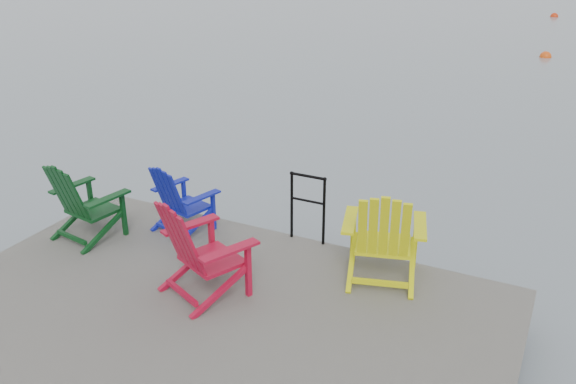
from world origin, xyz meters
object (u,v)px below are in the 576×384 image
at_px(chair_blue, 180,198).
at_px(handrail, 308,202).
at_px(buoy_a, 545,57).
at_px(buoy_d, 554,17).
at_px(chair_yellow, 384,235).
at_px(chair_red, 200,247).
at_px(chair_green, 83,200).

bearing_deg(chair_blue, handrail, 31.46).
distance_m(handrail, buoy_a, 16.96).
bearing_deg(handrail, chair_blue, -163.66).
height_order(handrail, buoy_d, handrail).
bearing_deg(chair_yellow, buoy_a, 73.44).
xyz_separation_m(handrail, chair_red, (-0.52, -1.62, 0.02)).
relative_size(handrail, buoy_a, 2.23).
height_order(chair_yellow, buoy_a, chair_yellow).
xyz_separation_m(handrail, buoy_a, (1.46, 16.87, -1.04)).
bearing_deg(chair_red, chair_green, -167.80).
height_order(chair_blue, chair_red, chair_red).
relative_size(chair_blue, buoy_d, 2.36).
xyz_separation_m(chair_green, chair_red, (2.04, -0.44, 0.04)).
bearing_deg(chair_yellow, chair_blue, 163.95).
xyz_separation_m(chair_yellow, buoy_a, (0.32, 17.36, -1.07)).
relative_size(handrail, chair_blue, 0.97).
distance_m(chair_yellow, buoy_d, 28.78).
height_order(chair_green, chair_blue, chair_green).
bearing_deg(buoy_a, chair_blue, -100.00).
relative_size(chair_green, buoy_d, 2.66).
xyz_separation_m(handrail, chair_yellow, (1.14, -0.49, 0.03)).
height_order(handrail, buoy_a, handrail).
height_order(chair_blue, chair_yellow, chair_yellow).
xyz_separation_m(chair_green, chair_blue, (0.96, 0.71, -0.06)).
bearing_deg(buoy_a, buoy_d, 92.85).
bearing_deg(buoy_a, chair_yellow, -91.06).
relative_size(chair_yellow, buoy_a, 2.82).
relative_size(chair_red, buoy_a, 2.78).
height_order(handrail, chair_blue, chair_blue).
distance_m(handrail, chair_yellow, 1.24).
relative_size(chair_green, chair_yellow, 0.92).
bearing_deg(buoy_a, handrail, -94.95).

